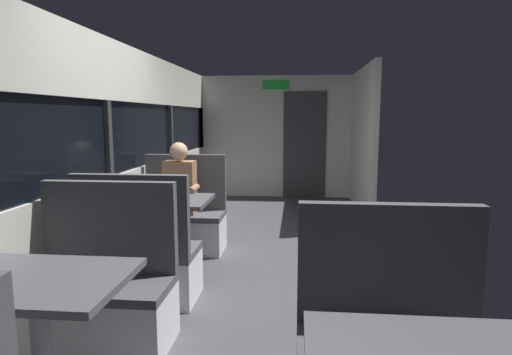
{
  "coord_description": "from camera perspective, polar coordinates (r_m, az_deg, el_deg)",
  "views": [
    {
      "loc": [
        0.41,
        -4.05,
        1.55
      ],
      "look_at": [
        -0.11,
        1.43,
        0.76
      ],
      "focal_mm": 30.22,
      "sensor_mm": 36.0,
      "label": 1
    }
  ],
  "objects": [
    {
      "name": "bench_mid_window_facing_entry",
      "position": [
        5.08,
        -9.63,
        -5.85
      ],
      "size": [
        0.95,
        0.5,
        1.1
      ],
      "color": "silver",
      "rests_on": "ground_plane"
    },
    {
      "name": "carriage_window_panel_left",
      "position": [
        4.48,
        -19.11,
        2.07
      ],
      "size": [
        0.09,
        8.48,
        2.3
      ],
      "color": "beige",
      "rests_on": "ground_plane"
    },
    {
      "name": "seated_passenger",
      "position": [
        4.97,
        -9.9,
        -3.71
      ],
      "size": [
        0.47,
        0.55,
        1.26
      ],
      "color": "#26262D",
      "rests_on": "ground_plane"
    },
    {
      "name": "dining_table_near_window",
      "position": [
        2.53,
        -26.93,
        -13.85
      ],
      "size": [
        0.9,
        0.7,
        0.74
      ],
      "color": "#9E9EA3",
      "rests_on": "ground_plane"
    },
    {
      "name": "bench_near_window_facing_entry",
      "position": [
        3.21,
        -19.68,
        -14.71
      ],
      "size": [
        0.95,
        0.5,
        1.1
      ],
      "color": "silver",
      "rests_on": "ground_plane"
    },
    {
      "name": "dining_table_mid_window",
      "position": [
        4.36,
        -12.11,
        -4.06
      ],
      "size": [
        0.9,
        0.7,
        0.74
      ],
      "color": "#9E9EA3",
      "rests_on": "ground_plane"
    },
    {
      "name": "ground_plane",
      "position": [
        4.36,
        -0.29,
        -12.77
      ],
      "size": [
        3.3,
        9.2,
        0.02
      ],
      "primitive_type": "cube",
      "color": "#423F44"
    },
    {
      "name": "carriage_end_bulkhead",
      "position": [
        8.27,
        3.02,
        5.3
      ],
      "size": [
        2.9,
        0.11,
        2.3
      ],
      "color": "beige",
      "rests_on": "ground_plane"
    },
    {
      "name": "bench_mid_window_facing_end",
      "position": [
        3.8,
        -15.17,
        -10.84
      ],
      "size": [
        0.95,
        0.5,
        1.1
      ],
      "color": "silver",
      "rests_on": "ground_plane"
    },
    {
      "name": "carriage_aisle_panel_right",
      "position": [
        7.14,
        13.87,
        4.72
      ],
      "size": [
        0.08,
        2.4,
        2.3
      ],
      "primitive_type": "cube",
      "color": "beige",
      "rests_on": "ground_plane"
    }
  ]
}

